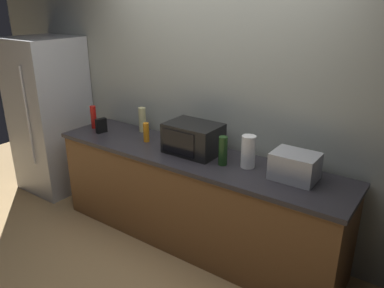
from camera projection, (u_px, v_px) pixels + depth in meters
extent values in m
plane|color=tan|center=(166.00, 262.00, 3.42)|extent=(8.00, 8.00, 0.00)
cube|color=#9EA399|center=(218.00, 96.00, 3.55)|extent=(6.40, 0.10, 2.70)
cube|color=brown|center=(192.00, 201.00, 3.57)|extent=(2.80, 0.60, 0.86)
cube|color=#2D2B30|center=(192.00, 157.00, 3.41)|extent=(2.84, 0.64, 0.04)
cube|color=#B7BABF|center=(50.00, 116.00, 4.51)|extent=(0.72, 0.70, 1.80)
cylinder|color=silver|center=(27.00, 117.00, 4.12)|extent=(0.02, 0.02, 1.10)
cube|color=black|center=(193.00, 138.00, 3.40)|extent=(0.48, 0.34, 0.27)
cube|color=black|center=(178.00, 143.00, 3.29)|extent=(0.34, 0.01, 0.21)
cube|color=#B7BABF|center=(295.00, 166.00, 2.91)|extent=(0.34, 0.26, 0.21)
cylinder|color=white|center=(248.00, 152.00, 3.11)|extent=(0.12, 0.12, 0.27)
cube|color=black|center=(101.00, 126.00, 3.93)|extent=(0.07, 0.12, 0.15)
cylinder|color=beige|center=(142.00, 120.00, 3.95)|extent=(0.08, 0.08, 0.25)
cylinder|color=red|center=(94.00, 117.00, 4.05)|extent=(0.06, 0.06, 0.24)
cylinder|color=#1E3F19|center=(223.00, 151.00, 3.15)|extent=(0.07, 0.07, 0.25)
cylinder|color=orange|center=(146.00, 132.00, 3.68)|extent=(0.06, 0.06, 0.19)
cylinder|color=black|center=(172.00, 134.00, 3.76)|extent=(0.08, 0.08, 0.10)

